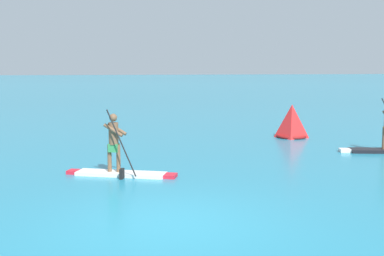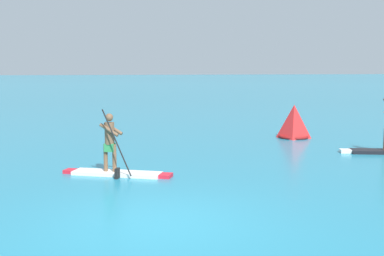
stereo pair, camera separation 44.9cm
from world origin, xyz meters
name	(u,v)px [view 2 (the right image)]	position (x,y,z in m)	size (l,w,h in m)	color
ground	(157,222)	(0.00, 0.00, 0.00)	(440.00, 440.00, 0.00)	teal
paddleboarder_mid_center	(115,161)	(-0.40, 4.21, 0.40)	(2.89, 1.69, 1.87)	white
race_marker_buoy	(294,123)	(7.43, 9.46, 0.62)	(1.40, 1.40, 1.39)	red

